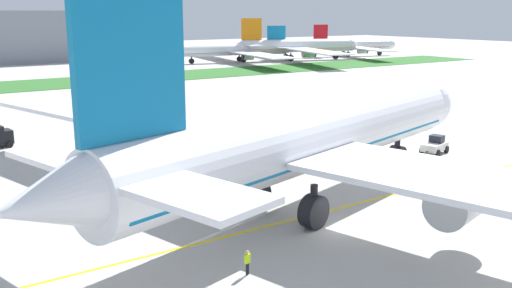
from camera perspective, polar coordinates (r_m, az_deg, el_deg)
The scene contains 11 objects.
ground_plane at distance 47.12m, azimuth 7.87°, elevation -8.50°, with size 600.00×600.00×0.00m, color #ADAAA5.
apron_taxi_line at distance 49.69m, azimuth 5.07°, elevation -7.26°, with size 280.00×0.36×0.01m, color yellow.
grass_median_strip at distance 149.09m, azimuth -22.43°, elevation 5.45°, with size 320.00×24.00×0.10m, color #2D6628.
airliner_foreground at distance 49.31m, azimuth 4.87°, elevation 0.41°, with size 53.63×85.50×19.03m.
pushback_tug at distance 74.40m, azimuth 17.54°, elevation -0.14°, with size 5.65×3.26×2.26m.
ground_crew_wingwalker_port at distance 58.48m, azimuth 23.65°, elevation -4.17°, with size 0.57×0.34×1.65m.
ground_crew_marshaller_front at distance 38.72m, azimuth -0.88°, elevation -11.59°, with size 0.56×0.44×1.76m.
parked_airliner_far_centre at distance 204.80m, azimuth -2.10°, elevation 9.42°, with size 46.96×77.25×12.70m.
parked_airliner_far_right at distance 213.14m, azimuth 3.91°, elevation 9.78°, with size 49.23×80.07×15.39m.
parked_airliner_far_outer at distance 237.48m, azimuth 9.49°, elevation 9.75°, with size 39.32×63.75×12.71m.
terminal_building at distance 220.82m, azimuth -21.72°, elevation 10.00°, with size 92.01×20.00×18.00m, color gray.
Camera 1 is at (-29.56, -32.42, 17.20)m, focal length 39.79 mm.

